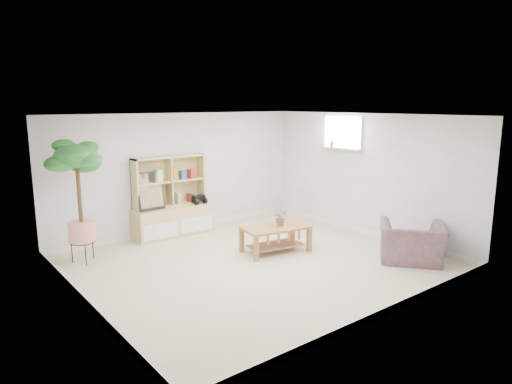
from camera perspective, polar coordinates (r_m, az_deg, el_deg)
floor at (r=7.64m, az=-0.04°, el=-8.79°), size 5.50×5.00×0.01m
ceiling at (r=7.18m, az=-0.04°, el=9.53°), size 5.50×5.00×0.01m
walls at (r=7.32m, az=-0.04°, el=0.09°), size 5.51×5.01×2.40m
baseboard at (r=7.62m, az=-0.04°, el=-8.43°), size 5.50×5.00×0.10m
window at (r=9.52m, az=10.83°, el=7.31°), size 0.10×0.98×0.68m
window_sill at (r=9.50m, az=10.52°, el=5.38°), size 0.14×1.00×0.04m
storage_unit at (r=9.08m, az=-10.43°, el=-0.58°), size 1.58×0.53×1.58m
poster at (r=8.82m, az=-13.07°, el=0.09°), size 0.53×0.14×0.73m
toy_truck at (r=9.29m, az=-7.19°, el=-0.86°), size 0.36×0.25×0.19m
coffee_table at (r=8.09m, az=2.44°, el=-5.91°), size 1.23×0.81×0.47m
table_plant at (r=8.06m, az=3.05°, el=-3.24°), size 0.27×0.24×0.28m
floor_tree at (r=7.88m, az=-21.16°, el=-1.22°), size 0.98×0.98×2.04m
armchair at (r=7.98m, az=18.86°, el=-5.69°), size 1.32×1.34×0.75m
sill_plant at (r=9.63m, az=9.59°, el=6.37°), size 0.15×0.13×0.26m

